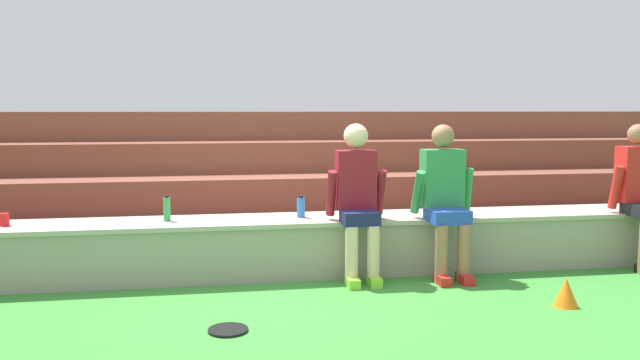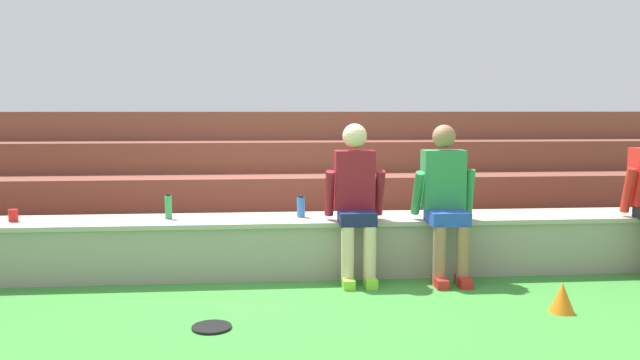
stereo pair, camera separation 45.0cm
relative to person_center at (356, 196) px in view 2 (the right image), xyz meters
The scene contains 10 objects.
ground_plane 0.95m from the person_center, behind, with size 80.00×80.00×0.00m, color #388433.
stone_seating_wall 0.79m from the person_center, 154.34° to the left, with size 9.23×0.64×0.52m.
brick_bleachers 2.57m from the person_center, 102.93° to the left, with size 11.74×2.58×1.48m.
person_center is the anchor object (origin of this frame).
person_right_of_center 0.80m from the person_center, ahead, with size 0.55×0.55×1.38m.
water_bottle_near_left 1.70m from the person_center, 170.00° to the left, with size 0.06×0.06×0.23m.
water_bottle_mid_left 0.57m from the person_center, 148.27° to the left, with size 0.07×0.07×0.20m.
plastic_cup_left_end 3.05m from the person_center, behind, with size 0.08×0.08×0.11m, color red.
frisbee 1.82m from the person_center, 134.96° to the right, with size 0.28×0.28×0.02m, color black.
sports_cone 1.87m from the person_center, 36.44° to the right, with size 0.19×0.19×0.22m, color orange.
Camera 2 is at (-0.20, -5.41, 1.51)m, focal length 35.25 mm.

